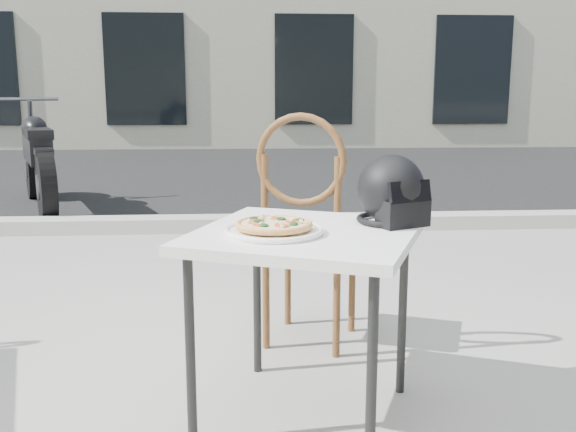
{
  "coord_description": "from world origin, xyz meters",
  "views": [
    {
      "loc": [
        0.3,
        -2.33,
        1.15
      ],
      "look_at": [
        0.44,
        -0.19,
        0.74
      ],
      "focal_mm": 40.0,
      "sensor_mm": 36.0,
      "label": 1
    }
  ],
  "objects": [
    {
      "name": "helmet",
      "position": [
        0.82,
        -0.1,
        0.8
      ],
      "size": [
        0.32,
        0.33,
        0.25
      ],
      "rotation": [
        0.0,
        0.0,
        0.42
      ],
      "color": "black",
      "rests_on": "cafe_table_main"
    },
    {
      "name": "cafe_table_main",
      "position": [
        0.5,
        -0.2,
        0.62
      ],
      "size": [
        0.94,
        0.94,
        0.69
      ],
      "rotation": [
        0.0,
        0.0,
        -0.39
      ],
      "color": "silver",
      "rests_on": "ground"
    },
    {
      "name": "cafe_chair_main",
      "position": [
        0.56,
        0.46,
        0.59
      ],
      "size": [
        0.53,
        0.53,
        1.07
      ],
      "rotation": [
        0.0,
        0.0,
        2.77
      ],
      "color": "brown",
      "rests_on": "ground"
    },
    {
      "name": "motorcycle",
      "position": [
        -1.76,
        4.13,
        0.48
      ],
      "size": [
        0.95,
        2.1,
        1.1
      ],
      "rotation": [
        0.0,
        0.0,
        0.38
      ],
      "color": "black",
      "rests_on": "street_asphalt"
    },
    {
      "name": "ground",
      "position": [
        0.0,
        0.0,
        0.0
      ],
      "size": [
        80.0,
        80.0,
        0.0
      ],
      "primitive_type": "plane",
      "color": "gray",
      "rests_on": "ground"
    },
    {
      "name": "street_asphalt",
      "position": [
        0.0,
        7.0,
        0.0
      ],
      "size": [
        30.0,
        8.0,
        0.0
      ],
      "primitive_type": "cube",
      "color": "black",
      "rests_on": "ground"
    },
    {
      "name": "plate",
      "position": [
        0.39,
        -0.24,
        0.7
      ],
      "size": [
        0.37,
        0.37,
        0.02
      ],
      "rotation": [
        0.0,
        0.0,
        0.11
      ],
      "color": "white",
      "rests_on": "cafe_table_main"
    },
    {
      "name": "pizza",
      "position": [
        0.39,
        -0.24,
        0.72
      ],
      "size": [
        0.29,
        0.29,
        0.03
      ],
      "rotation": [
        0.0,
        0.0,
        -0.15
      ],
      "color": "#D6954E",
      "rests_on": "plate"
    },
    {
      "name": "curb",
      "position": [
        0.0,
        3.0,
        0.06
      ],
      "size": [
        30.0,
        0.25,
        0.12
      ],
      "primitive_type": "cube",
      "color": "#A9A89E",
      "rests_on": "ground"
    }
  ]
}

